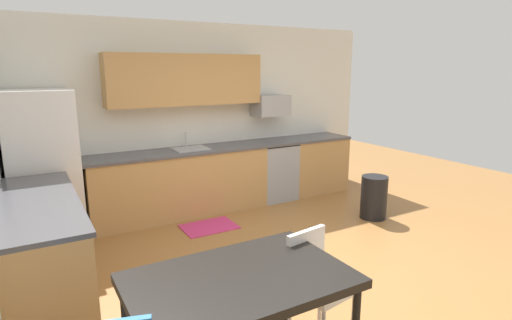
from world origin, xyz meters
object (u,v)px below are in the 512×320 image
Objects in this scene: dining_table at (240,285)px; chair_near_table at (316,277)px; refrigerator at (44,168)px; oven_range at (273,170)px; microwave at (271,105)px; trash_bin at (374,197)px.

chair_near_table reaches higher than dining_table.
refrigerator is 2.00× the size of oven_range.
oven_range is 1.07× the size of chair_near_table.
refrigerator reaches higher than chair_near_table.
chair_near_table is at bearing -61.82° from refrigerator.
microwave reaches higher than trash_bin.
microwave is at bearing 114.73° from trash_bin.
chair_near_table is (1.64, -3.06, -0.41)m from refrigerator.
microwave reaches higher than chair_near_table.
oven_range reaches higher than chair_near_table.
dining_table is 1.65× the size of chair_near_table.
chair_near_table is 1.42× the size of trash_bin.
refrigerator is at bearing 160.70° from trash_bin.
trash_bin is at bearing -63.81° from oven_range.
dining_table is 0.76m from chair_near_table.
trash_bin is at bearing 35.57° from chair_near_table.
microwave is at bearing 3.17° from refrigerator.
trash_bin is at bearing 30.54° from dining_table.
refrigerator reaches higher than oven_range.
dining_table is 3.57m from trash_bin.
microwave is (0.00, 0.10, 1.03)m from oven_range.
chair_near_table is (0.72, 0.13, -0.20)m from dining_table.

